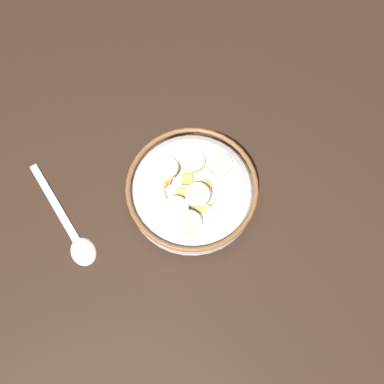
{
  "coord_description": "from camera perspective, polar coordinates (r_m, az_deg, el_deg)",
  "views": [
    {
      "loc": [
        14.24,
        -7.2,
        46.28
      ],
      "look_at": [
        0.0,
        0.0,
        3.0
      ],
      "focal_mm": 33.99,
      "sensor_mm": 36.0,
      "label": 1
    }
  ],
  "objects": [
    {
      "name": "ground_plane",
      "position": [
        0.5,
        0.0,
        -1.59
      ],
      "size": [
        113.99,
        113.99,
        2.0
      ],
      "primitive_type": "cube",
      "color": "#332116"
    },
    {
      "name": "cereal_bowl",
      "position": [
        0.46,
        -0.02,
        -0.02
      ],
      "size": [
        16.25,
        16.25,
        6.23
      ],
      "color": "white",
      "rests_on": "ground_plane"
    },
    {
      "name": "spoon",
      "position": [
        0.5,
        -18.12,
        -6.49
      ],
      "size": [
        16.89,
        4.24,
        0.8
      ],
      "color": "silver",
      "rests_on": "ground_plane"
    }
  ]
}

